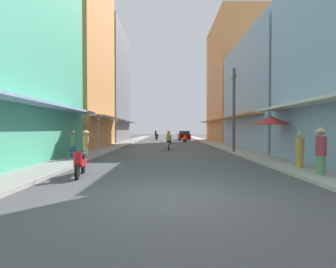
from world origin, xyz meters
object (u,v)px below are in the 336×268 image
Objects in this scene: motorbike_red at (80,162)px; motorbike_silver at (169,140)px; motorbike_green at (156,135)px; vendor_umbrella at (271,120)px; motorbike_black at (157,137)px; pedestrian_midway at (321,149)px; motorbike_white at (169,141)px; pedestrian_crossing at (300,151)px; motorbike_orange at (185,138)px; utility_pole at (234,110)px; street_sign_no_entry at (98,129)px; parked_car at (184,135)px; pedestrian_foreground at (86,143)px; pedestrian_far at (73,145)px.

motorbike_red and motorbike_silver have the same top height.
vendor_umbrella is (7.51, -32.20, 1.47)m from motorbike_green.
motorbike_black is 1.01× the size of pedestrian_midway.
motorbike_white is at bearing -85.10° from motorbike_green.
vendor_umbrella is at bearing 88.72° from pedestrian_crossing.
pedestrian_midway reaches higher than motorbike_orange.
street_sign_no_entry is at bearing -165.71° from utility_pole.
pedestrian_crossing reaches higher than motorbike_silver.
parked_car is 25.06m from street_sign_no_entry.
pedestrian_crossing is at bearing -74.63° from motorbike_silver.
pedestrian_midway is (5.17, -11.71, 0.29)m from motorbike_white.
utility_pole reaches higher than pedestrian_foreground.
vendor_umbrella is at bearing -71.69° from motorbike_silver.
utility_pole is (10.01, 3.60, 2.26)m from pedestrian_far.
street_sign_no_entry reaches higher than pedestrian_midway.
utility_pole is 9.34m from street_sign_no_entry.
vendor_umbrella is (9.89, -0.28, 1.23)m from pedestrian_foreground.
pedestrian_far is (-10.56, 5.31, -0.18)m from pedestrian_midway.
motorbike_red is 0.43× the size of parked_car.
pedestrian_crossing is (7.02, -28.93, 0.28)m from motorbike_black.
pedestrian_foreground is at bearing -94.27° from motorbike_green.
motorbike_white reaches higher than motorbike_orange.
pedestrian_midway is 11.82m from pedestrian_far.
pedestrian_foreground is (-2.38, -31.92, 0.24)m from motorbike_green.
motorbike_white reaches higher than motorbike_silver.
motorbike_orange is at bearing 99.23° from utility_pole.
motorbike_silver and motorbike_orange have the same top height.
utility_pole is (2.00, -21.77, 2.34)m from parked_car.
parked_car is 2.53× the size of pedestrian_far.
motorbike_red is at bearing -132.71° from utility_pole.
utility_pole is (9.14, 4.09, 2.13)m from pedestrian_foreground.
parked_car is (2.61, 18.97, 0.04)m from motorbike_white.
parked_car is (4.34, 0.17, 0.24)m from motorbike_black.
pedestrian_crossing is at bearing -76.36° from motorbike_black.
motorbike_green is 1.02× the size of pedestrian_midway.
pedestrian_foreground is at bearing -155.89° from utility_pole.
utility_pole is at bearing 95.36° from pedestrian_crossing.
motorbike_white is (3.26, 11.33, 0.20)m from motorbike_red.
motorbike_red is at bearing -99.78° from motorbike_silver.
motorbike_silver is 1.09× the size of pedestrian_far.
utility_pole reaches higher than pedestrian_far.
motorbike_orange is 1.00× the size of motorbike_green.
motorbike_green is at bearing 93.89° from motorbike_black.
motorbike_green is at bearing 101.26° from pedestrian_midway.
motorbike_red is 30.86m from parked_car.
street_sign_no_entry is (-6.56, -17.02, 1.21)m from motorbike_orange.
motorbike_black is 6.24m from motorbike_green.
motorbike_silver is 10.42m from motorbike_black.
pedestrian_far is at bearing -160.22° from utility_pole.
motorbike_green is 31.59m from pedestrian_far.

